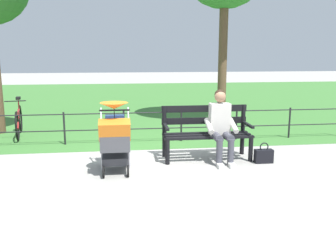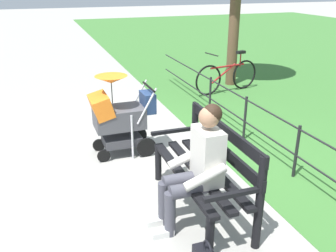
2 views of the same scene
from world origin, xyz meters
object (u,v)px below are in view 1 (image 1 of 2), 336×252
at_px(person_on_bench, 221,124).
at_px(handbag, 264,156).
at_px(park_bench, 206,130).
at_px(bicycle, 19,121).
at_px(stroller, 115,136).

xyz_separation_m(person_on_bench, handbag, (-0.73, 0.21, -0.55)).
height_order(park_bench, bicycle, park_bench).
xyz_separation_m(park_bench, person_on_bench, (-0.22, 0.22, 0.15)).
height_order(handbag, bicycle, bicycle).
bearing_deg(park_bench, handbag, 155.38).
bearing_deg(handbag, park_bench, -24.62).
xyz_separation_m(park_bench, handbag, (-0.95, 0.44, -0.40)).
bearing_deg(bicycle, park_bench, 149.54).
height_order(park_bench, person_on_bench, person_on_bench).
xyz_separation_m(stroller, handbag, (-2.59, -0.17, -0.47)).
xyz_separation_m(handbag, bicycle, (4.86, -2.74, 0.24)).
relative_size(park_bench, person_on_bench, 1.26).
bearing_deg(stroller, park_bench, -159.85).
distance_m(person_on_bench, bicycle, 4.85).
xyz_separation_m(stroller, bicycle, (2.28, -2.90, -0.23)).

